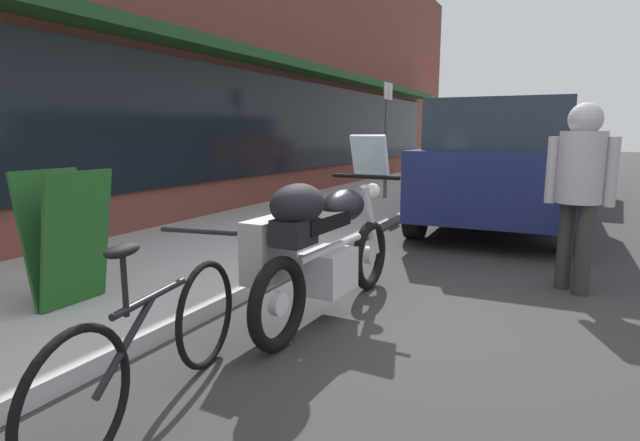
{
  "coord_description": "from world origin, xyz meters",
  "views": [
    {
      "loc": [
        -3.53,
        -0.98,
        1.41
      ],
      "look_at": [
        0.09,
        0.81,
        0.7
      ],
      "focal_mm": 28.26,
      "sensor_mm": 36.0,
      "label": 1
    }
  ],
  "objects_px": {
    "parked_bicycle": "(153,344)",
    "parked_car_down_block": "(539,151)",
    "parked_minivan": "(505,163)",
    "touring_motorcycle": "(320,242)",
    "parking_sign_pole": "(387,129)",
    "sandwich_board_sign": "(67,238)",
    "pedestrian_walking": "(581,176)"
  },
  "relations": [
    {
      "from": "parked_bicycle",
      "to": "parked_car_down_block",
      "type": "height_order",
      "value": "parked_car_down_block"
    },
    {
      "from": "parked_minivan",
      "to": "parked_car_down_block",
      "type": "xyz_separation_m",
      "value": [
        4.76,
        -0.21,
        0.02
      ]
    },
    {
      "from": "touring_motorcycle",
      "to": "parking_sign_pole",
      "type": "bearing_deg",
      "value": 14.71
    },
    {
      "from": "touring_motorcycle",
      "to": "sandwich_board_sign",
      "type": "relative_size",
      "value": 2.1
    },
    {
      "from": "parked_bicycle",
      "to": "parked_minivan",
      "type": "xyz_separation_m",
      "value": [
        6.26,
        -0.92,
        0.6
      ]
    },
    {
      "from": "touring_motorcycle",
      "to": "parking_sign_pole",
      "type": "relative_size",
      "value": 0.94
    },
    {
      "from": "touring_motorcycle",
      "to": "parked_minivan",
      "type": "height_order",
      "value": "parked_minivan"
    },
    {
      "from": "parked_minivan",
      "to": "pedestrian_walking",
      "type": "height_order",
      "value": "parked_minivan"
    },
    {
      "from": "parked_bicycle",
      "to": "parked_minivan",
      "type": "bearing_deg",
      "value": -8.35
    },
    {
      "from": "touring_motorcycle",
      "to": "sandwich_board_sign",
      "type": "distance_m",
      "value": 1.9
    },
    {
      "from": "parked_bicycle",
      "to": "parked_car_down_block",
      "type": "distance_m",
      "value": 11.1
    },
    {
      "from": "touring_motorcycle",
      "to": "parked_bicycle",
      "type": "height_order",
      "value": "touring_motorcycle"
    },
    {
      "from": "parking_sign_pole",
      "to": "parked_car_down_block",
      "type": "xyz_separation_m",
      "value": [
        3.26,
        -2.59,
        -0.49
      ]
    },
    {
      "from": "parked_minivan",
      "to": "parking_sign_pole",
      "type": "relative_size",
      "value": 2.07
    },
    {
      "from": "pedestrian_walking",
      "to": "parking_sign_pole",
      "type": "xyz_separation_m",
      "value": [
        4.61,
        3.36,
        0.44
      ]
    },
    {
      "from": "parking_sign_pole",
      "to": "parked_minivan",
      "type": "bearing_deg",
      "value": -122.11
    },
    {
      "from": "touring_motorcycle",
      "to": "sandwich_board_sign",
      "type": "height_order",
      "value": "touring_motorcycle"
    },
    {
      "from": "parked_bicycle",
      "to": "parking_sign_pole",
      "type": "relative_size",
      "value": 0.74
    },
    {
      "from": "pedestrian_walking",
      "to": "touring_motorcycle",
      "type": "bearing_deg",
      "value": 133.22
    },
    {
      "from": "pedestrian_walking",
      "to": "parked_minivan",
      "type": "bearing_deg",
      "value": 17.38
    },
    {
      "from": "sandwich_board_sign",
      "to": "parked_car_down_block",
      "type": "bearing_deg",
      "value": -14.45
    },
    {
      "from": "parked_bicycle",
      "to": "parked_car_down_block",
      "type": "relative_size",
      "value": 0.36
    },
    {
      "from": "pedestrian_walking",
      "to": "parking_sign_pole",
      "type": "distance_m",
      "value": 5.72
    },
    {
      "from": "touring_motorcycle",
      "to": "sandwich_board_sign",
      "type": "bearing_deg",
      "value": 116.07
    },
    {
      "from": "touring_motorcycle",
      "to": "parked_bicycle",
      "type": "distance_m",
      "value": 1.56
    },
    {
      "from": "pedestrian_walking",
      "to": "parked_bicycle",
      "type": "bearing_deg",
      "value": 149.04
    },
    {
      "from": "sandwich_board_sign",
      "to": "parking_sign_pole",
      "type": "bearing_deg",
      "value": -0.55
    },
    {
      "from": "touring_motorcycle",
      "to": "pedestrian_walking",
      "type": "height_order",
      "value": "pedestrian_walking"
    },
    {
      "from": "parked_minivan",
      "to": "parking_sign_pole",
      "type": "bearing_deg",
      "value": 57.89
    },
    {
      "from": "parked_bicycle",
      "to": "pedestrian_walking",
      "type": "height_order",
      "value": "pedestrian_walking"
    },
    {
      "from": "parked_car_down_block",
      "to": "pedestrian_walking",
      "type": "bearing_deg",
      "value": -174.45
    },
    {
      "from": "parked_minivan",
      "to": "pedestrian_walking",
      "type": "relative_size",
      "value": 2.84
    }
  ]
}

